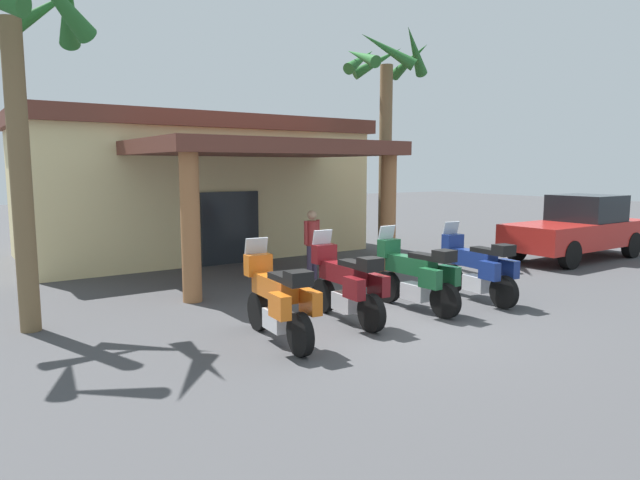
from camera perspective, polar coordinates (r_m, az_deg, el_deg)
The scene contains 10 objects.
ground_plane at distance 10.44m, azimuth 7.00°, elevation -8.21°, with size 80.00×80.00×0.00m, color #424244.
motel_building at distance 18.67m, azimuth -12.46°, elevation 5.50°, with size 10.90×10.10×4.34m.
motorcycle_orange at distance 9.02m, azimuth -4.26°, elevation -6.09°, with size 0.72×2.21×1.61m.
motorcycle_maroon at distance 10.20m, azimuth 2.75°, elevation -4.49°, with size 0.70×2.21×1.61m.
motorcycle_green at distance 11.16m, azimuth 9.74°, elevation -3.55°, with size 0.73×2.21×1.61m.
motorcycle_blue at distance 12.24m, azimuth 15.69°, elevation -2.76°, with size 0.73×2.21×1.61m.
pedestrian at distance 13.96m, azimuth -0.83°, elevation 0.05°, with size 0.51×0.32×1.74m.
pickup_truck_red at distance 18.86m, azimuth 24.75°, elevation 1.07°, with size 5.30×2.20×1.95m.
palm_tree_roadside at distance 10.81m, azimuth -28.65°, elevation 15.97°, with size 2.68×2.73×6.12m.
palm_tree_near_portico at distance 17.78m, azimuth 6.65°, elevation 14.05°, with size 2.56×2.70×6.90m.
Camera 1 is at (-6.34, -7.80, 2.80)m, focal length 31.53 mm.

